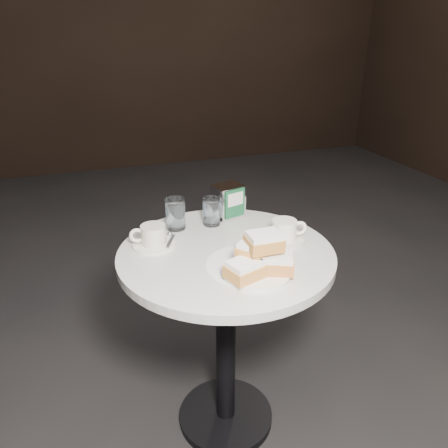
% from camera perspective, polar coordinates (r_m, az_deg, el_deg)
% --- Properties ---
extents(ground, '(7.00, 7.00, 0.00)m').
position_cam_1_polar(ground, '(1.88, 0.22, -23.98)').
color(ground, black).
rests_on(ground, ground).
extents(cafe_table, '(0.70, 0.70, 0.74)m').
position_cam_1_polar(cafe_table, '(1.51, 0.25, -10.11)').
color(cafe_table, black).
rests_on(cafe_table, ground).
extents(sugar_spill, '(0.33, 0.33, 0.00)m').
position_cam_1_polar(sugar_spill, '(1.33, 3.35, -5.34)').
color(sugar_spill, white).
rests_on(sugar_spill, cafe_table).
extents(beignet_plate, '(0.22, 0.20, 0.13)m').
position_cam_1_polar(beignet_plate, '(1.26, 4.60, -4.74)').
color(beignet_plate, silver).
rests_on(beignet_plate, cafe_table).
extents(coffee_cup_left, '(0.16, 0.16, 0.07)m').
position_cam_1_polar(coffee_cup_left, '(1.44, -9.24, -1.71)').
color(coffee_cup_left, silver).
rests_on(coffee_cup_left, cafe_table).
extents(coffee_cup_right, '(0.16, 0.16, 0.07)m').
position_cam_1_polar(coffee_cup_right, '(1.47, 7.89, -1.03)').
color(coffee_cup_right, beige).
rests_on(coffee_cup_right, cafe_table).
extents(water_glass_left, '(0.08, 0.08, 0.11)m').
position_cam_1_polar(water_glass_left, '(1.55, -6.36, 1.30)').
color(water_glass_left, white).
rests_on(water_glass_left, cafe_table).
extents(water_glass_right, '(0.08, 0.08, 0.10)m').
position_cam_1_polar(water_glass_right, '(1.57, -1.64, 1.62)').
color(water_glass_right, white).
rests_on(water_glass_right, cafe_table).
extents(napkin_dispenser, '(0.13, 0.11, 0.12)m').
position_cam_1_polar(napkin_dispenser, '(1.63, 0.52, 3.01)').
color(napkin_dispenser, silver).
rests_on(napkin_dispenser, cafe_table).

